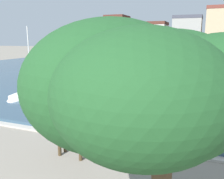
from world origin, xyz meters
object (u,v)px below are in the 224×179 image
Objects in this scene: sailboat_black at (119,64)px; shade_tree at (151,90)px; giraffe_statue at (68,104)px; sailboat_white at (32,91)px; sailboat_teal at (217,70)px; sailboat_navy at (65,79)px.

sailboat_black reaches higher than shade_tree.
sailboat_white is (-10.56, 9.94, -2.20)m from giraffe_statue.
sailboat_white reaches higher than giraffe_statue.
sailboat_teal reaches higher than giraffe_statue.
shade_tree is at bearing -42.73° from sailboat_white.
sailboat_black is 1.46× the size of sailboat_teal.
sailboat_teal is 1.01× the size of shade_tree.
shade_tree is at bearing -53.52° from sailboat_navy.
shade_tree reaches higher than giraffe_statue.
sailboat_navy is 1.21× the size of shade_tree.
sailboat_white is 1.22× the size of shade_tree.
sailboat_black is 1.48× the size of shade_tree.
giraffe_statue is at bearing -73.45° from sailboat_black.
sailboat_white is 21.76m from shade_tree.
sailboat_white is 8.95m from sailboat_navy.
sailboat_black reaches higher than sailboat_navy.
sailboat_white reaches higher than shade_tree.
sailboat_navy is at bearing 99.95° from sailboat_white.
giraffe_statue is at bearing -57.15° from sailboat_navy.
sailboat_navy reaches higher than giraffe_statue.
sailboat_black reaches higher than sailboat_white.
sailboat_teal is at bearing 77.87° from giraffe_statue.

